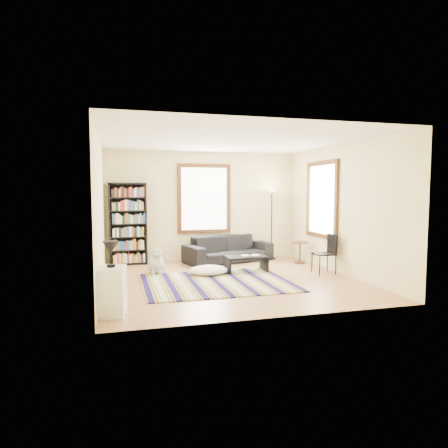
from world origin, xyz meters
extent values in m
cube|color=tan|center=(0.00, 0.00, -0.05)|extent=(5.00, 5.00, 0.10)
cube|color=white|center=(0.00, 0.00, 2.85)|extent=(5.00, 5.00, 0.10)
cube|color=#FFE8AB|center=(0.00, 2.55, 1.40)|extent=(5.00, 0.10, 2.80)
cube|color=#FFE8AB|center=(0.00, -2.55, 1.40)|extent=(5.00, 0.10, 2.80)
cube|color=#FFE8AB|center=(-2.55, 0.00, 1.40)|extent=(0.10, 5.00, 2.80)
cube|color=#FFE8AB|center=(2.55, 0.00, 1.40)|extent=(0.10, 5.00, 2.80)
cube|color=white|center=(0.00, 2.47, 1.60)|extent=(1.20, 0.06, 1.60)
cube|color=white|center=(2.47, 0.80, 1.60)|extent=(0.06, 1.20, 1.60)
cube|color=#140D45|center=(-0.34, -0.18, 0.01)|extent=(2.88, 2.31, 0.02)
imported|color=black|center=(0.53, 2.05, 0.33)|extent=(1.46, 2.41, 0.66)
cube|color=black|center=(-1.94, 2.32, 1.00)|extent=(0.90, 0.30, 2.00)
cube|color=black|center=(0.55, 0.67, 0.18)|extent=(1.01, 0.76, 0.36)
imported|color=beige|center=(0.45, 0.67, 0.37)|extent=(0.18, 0.23, 0.02)
imported|color=beige|center=(0.70, 0.72, 0.37)|extent=(0.26, 0.27, 0.02)
ellipsoid|color=beige|center=(-0.33, 0.57, 0.10)|extent=(0.96, 0.81, 0.21)
cylinder|color=#4E2E13|center=(2.20, 1.36, 0.27)|extent=(0.51, 0.51, 0.54)
cube|color=black|center=(2.15, 0.09, 0.43)|extent=(0.43, 0.41, 0.86)
cube|color=white|center=(-2.30, -1.72, 0.35)|extent=(0.45, 0.55, 0.70)
camera|label=1|loc=(-2.21, -7.66, 1.80)|focal=32.00mm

